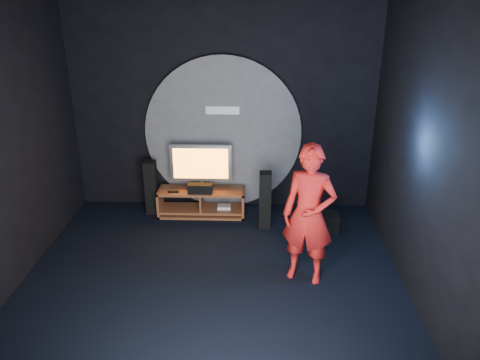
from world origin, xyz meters
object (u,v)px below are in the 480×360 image
subwoofer (329,222)px  player (309,215)px  media_console (202,204)px  tv (201,165)px  tower_speaker_left (151,187)px  tower_speaker_right (265,200)px

subwoofer → player: (-0.49, -1.28, 0.76)m
media_console → tv: size_ratio=1.43×
tower_speaker_left → subwoofer: (2.91, -0.57, -0.31)m
tv → subwoofer: size_ratio=3.25×
subwoofer → tower_speaker_right: bearing=172.3°
media_console → tv: (-0.01, 0.07, 0.67)m
tv → subwoofer: 2.26m
tower_speaker_left → tower_speaker_right: size_ratio=1.00×
tv → player: player is taller
tower_speaker_left → player: (2.42, -1.85, 0.46)m
media_console → tower_speaker_right: 1.15m
media_console → tower_speaker_left: bearing=177.1°
tower_speaker_right → player: (0.52, -1.42, 0.46)m
player → tower_speaker_right: bearing=128.4°
player → tv: bearing=148.3°
tower_speaker_right → tower_speaker_left: bearing=167.0°
tower_speaker_right → player: bearing=-70.0°
tv → player: bearing=-50.1°
player → media_console: bearing=149.2°
media_console → subwoofer: (2.06, -0.53, -0.04)m
subwoofer → media_console: bearing=165.5°
tv → tower_speaker_right: bearing=-23.6°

